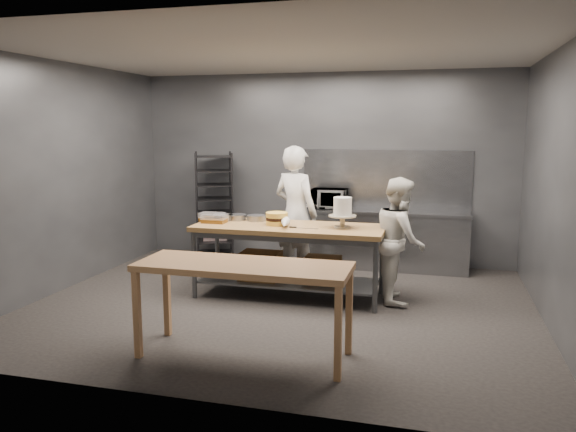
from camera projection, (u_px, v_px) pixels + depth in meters
The scene contains 16 objects.
ground at pixel (281, 305), 6.85m from camera, with size 6.00×6.00×0.00m, color black.
back_wall at pixel (323, 168), 9.00m from camera, with size 6.00×0.04×3.00m, color #4C4F54.
work_table at pixel (288, 252), 7.15m from camera, with size 2.40×0.90×0.92m.
near_counter at pixel (243, 273), 5.22m from camera, with size 2.00×0.70×0.90m.
back_counter at pixel (382, 239), 8.60m from camera, with size 2.60×0.60×0.90m.
splashback_panel at pixel (385, 179), 8.75m from camera, with size 2.60×0.02×0.90m, color slate.
speed_rack at pixel (214, 207), 9.16m from camera, with size 0.81×0.84×1.75m.
chef_behind at pixel (296, 214), 7.85m from camera, with size 0.69×0.45×1.90m, color white.
chef_right at pixel (400, 240), 6.93m from camera, with size 0.75×0.59×1.55m, color silver.
microwave at pixel (329, 199), 8.72m from camera, with size 0.54×0.37×0.30m, color black.
frosted_cake_stand at pixel (343, 209), 6.89m from camera, with size 0.34×0.34×0.38m.
layer_cake at pixel (277, 219), 7.12m from camera, with size 0.28×0.28×0.16m.
cake_pans at pixel (238, 217), 7.48m from camera, with size 0.71×0.32×0.07m.
piping_bag at pixel (285, 224), 6.87m from camera, with size 0.12×0.12×0.38m, color white.
offset_spatula at pixel (300, 228), 6.90m from camera, with size 0.36×0.02×0.02m.
pastry_clamshells at pixel (213, 218), 7.35m from camera, with size 0.39×0.33×0.11m.
Camera 1 is at (1.79, -6.35, 2.16)m, focal length 35.00 mm.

